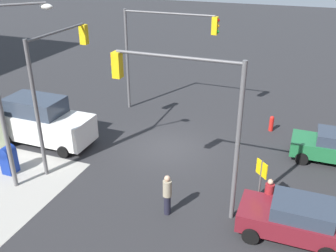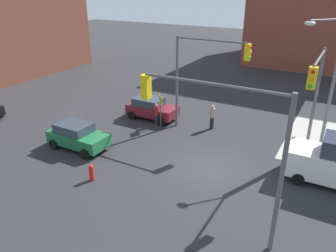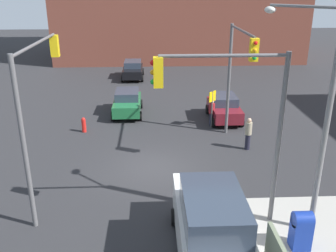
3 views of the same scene
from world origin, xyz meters
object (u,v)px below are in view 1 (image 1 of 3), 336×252
coupe_maroon (294,218)px  pedestrian_crossing (268,196)px  traffic_signal_ne_corner (57,72)px  street_lamp_corner (6,87)px  pedestrian_waiting (167,194)px  van_white_delivery (43,121)px  traffic_signal_nw_corner (188,105)px  mailbox_blue (9,159)px  fire_hydrant (271,123)px  traffic_signal_se_corner (160,42)px  hatchback_green (333,146)px

coupe_maroon → pedestrian_crossing: pedestrian_crossing is taller
traffic_signal_ne_corner → street_lamp_corner: 2.81m
coupe_maroon → street_lamp_corner: bearing=3.6°
street_lamp_corner → pedestrian_waiting: street_lamp_corner is taller
coupe_maroon → pedestrian_waiting: bearing=4.9°
street_lamp_corner → van_white_delivery: bearing=-66.0°
traffic_signal_nw_corner → mailbox_blue: (8.75, 0.50, -3.85)m
traffic_signal_nw_corner → fire_hydrant: traffic_signal_nw_corner is taller
traffic_signal_se_corner → coupe_maroon: traffic_signal_se_corner is taller
coupe_maroon → van_white_delivery: van_white_delivery is taller
mailbox_blue → van_white_delivery: van_white_delivery is taller
street_lamp_corner → mailbox_blue: 4.16m
traffic_signal_nw_corner → van_white_delivery: (9.16, -2.70, -3.33)m
traffic_signal_ne_corner → hatchback_green: 14.07m
traffic_signal_nw_corner → traffic_signal_se_corner: bearing=-62.3°
traffic_signal_se_corner → traffic_signal_ne_corner: (2.33, 7.26, -0.08)m
hatchback_green → traffic_signal_se_corner: bearing=-14.9°
traffic_signal_ne_corner → fire_hydrant: 12.47m
traffic_signal_nw_corner → coupe_maroon: bearing=176.2°
traffic_signal_ne_corner → fire_hydrant: bearing=-143.8°
traffic_signal_nw_corner → pedestrian_waiting: bearing=52.0°
street_lamp_corner → pedestrian_crossing: size_ratio=4.74×
mailbox_blue → pedestrian_crossing: 12.06m
traffic_signal_se_corner → hatchback_green: bearing=165.1°
traffic_signal_se_corner → pedestrian_crossing: size_ratio=3.85×
fire_hydrant → pedestrian_crossing: (-0.80, 8.00, 0.39)m
mailbox_blue → pedestrian_crossing: (-12.00, -1.20, 0.11)m
coupe_maroon → pedestrian_waiting: pedestrian_waiting is taller
street_lamp_corner → coupe_maroon: bearing=-176.4°
van_white_delivery → coupe_maroon: bearing=167.5°
street_lamp_corner → van_white_delivery: 5.32m
street_lamp_corner → mailbox_blue: size_ratio=5.59×
traffic_signal_se_corner → pedestrian_crossing: traffic_signal_se_corner is taller
van_white_delivery → mailbox_blue: bearing=97.3°
traffic_signal_se_corner → street_lamp_corner: (2.78, 10.03, 0.04)m
street_lamp_corner → pedestrian_crossing: 11.54m
street_lamp_corner → pedestrian_waiting: 7.90m
traffic_signal_nw_corner → traffic_signal_ne_corner: same height
pedestrian_crossing → fire_hydrant: bearing=12.9°
traffic_signal_se_corner → hatchback_green: 11.49m
fire_hydrant → coupe_maroon: size_ratio=0.24×
pedestrian_waiting → van_white_delivery: bearing=-84.5°
traffic_signal_nw_corner → fire_hydrant: 9.94m
traffic_signal_nw_corner → fire_hydrant: (-2.45, -8.70, -4.13)m
mailbox_blue → pedestrian_crossing: size_ratio=0.85×
fire_hydrant → van_white_delivery: size_ratio=0.17×
street_lamp_corner → van_white_delivery: size_ratio=1.48×
traffic_signal_nw_corner → hatchback_green: 9.27m
traffic_signal_ne_corner → van_white_delivery: 4.03m
traffic_signal_se_corner → coupe_maroon: 13.50m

